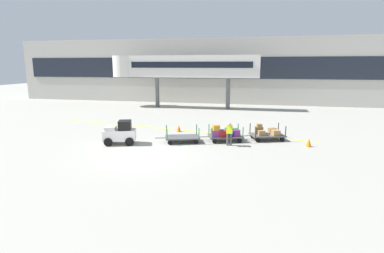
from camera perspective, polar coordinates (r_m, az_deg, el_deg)
ground_plane at (r=18.16m, az=-9.37°, el=-5.28°), size 120.00×120.00×0.00m
apron_lead_line at (r=24.89m, az=-3.23°, el=-0.54°), size 21.70×3.93×0.01m
terminal_building at (r=42.60m, az=3.65°, el=10.42°), size 57.75×2.51×8.79m
jet_bridge at (r=37.38m, az=-2.66°, el=11.17°), size 18.19×3.00×6.33m
baggage_tug at (r=20.71m, az=-13.41°, el=-1.19°), size 2.34×1.78×1.58m
baggage_cart_lead at (r=20.69m, az=-1.85°, el=-2.05°), size 3.07×2.06×1.10m
baggage_cart_middle at (r=21.03m, az=6.16°, el=-1.32°), size 3.07×2.06×1.21m
baggage_cart_tail at (r=21.94m, az=13.91°, el=-1.19°), size 3.07×2.06×1.12m
baggage_handler at (r=19.84m, az=7.05°, el=-1.19°), size 0.43×0.46×1.56m
safety_cone_near at (r=20.98m, az=21.16°, el=-2.84°), size 0.36×0.36×0.55m
safety_cone_far at (r=24.00m, az=-2.51°, el=-0.33°), size 0.36×0.36×0.55m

